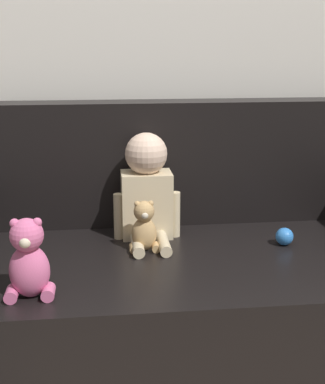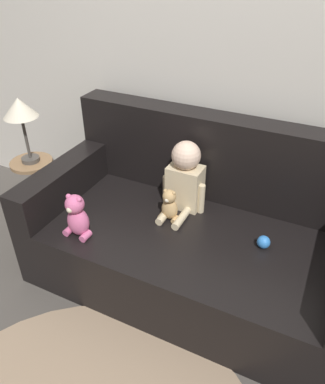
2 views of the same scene
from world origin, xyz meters
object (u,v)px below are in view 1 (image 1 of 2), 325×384
object	(u,v)px
plush_toy_side	(29,261)
couch	(182,265)
toy_ball	(284,236)
person_baby	(147,190)
teddy_bear_brown	(144,227)

from	to	relation	value
plush_toy_side	couch	bearing A→B (deg)	36.27
couch	toy_ball	world-z (taller)	couch
person_baby	teddy_bear_brown	distance (m)	0.19
plush_toy_side	toy_ball	xyz separation A→B (m)	(0.93, 0.34, -0.09)
plush_toy_side	toy_ball	size ratio (longest dim) A/B	3.72
couch	person_baby	distance (m)	0.33
plush_toy_side	person_baby	bearing A→B (deg)	50.94
person_baby	plush_toy_side	size ratio (longest dim) A/B	1.65
person_baby	plush_toy_side	world-z (taller)	person_baby
teddy_bear_brown	couch	bearing A→B (deg)	17.09
person_baby	teddy_bear_brown	world-z (taller)	person_baby
couch	toy_ball	distance (m)	0.42
couch	person_baby	world-z (taller)	couch
teddy_bear_brown	toy_ball	size ratio (longest dim) A/B	2.85
toy_ball	person_baby	bearing A→B (deg)	162.99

